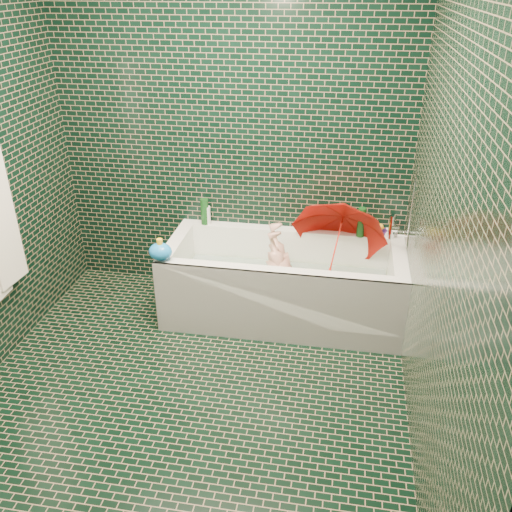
% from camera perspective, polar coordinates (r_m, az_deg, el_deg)
% --- Properties ---
extents(floor, '(2.80, 2.80, 0.00)m').
position_cam_1_polar(floor, '(3.40, -7.29, -14.71)').
color(floor, black).
rests_on(floor, ground).
extents(wall_back, '(2.80, 0.00, 2.80)m').
position_cam_1_polar(wall_back, '(4.01, -2.61, 12.75)').
color(wall_back, black).
rests_on(wall_back, floor).
extents(wall_front, '(2.80, 0.00, 2.80)m').
position_cam_1_polar(wall_front, '(1.65, -24.22, -13.92)').
color(wall_front, black).
rests_on(wall_front, floor).
extents(wall_right, '(0.00, 2.80, 2.80)m').
position_cam_1_polar(wall_right, '(2.63, 19.17, 3.07)').
color(wall_right, black).
rests_on(wall_right, floor).
extents(bathtub, '(1.70, 0.75, 0.55)m').
position_cam_1_polar(bathtub, '(3.99, 2.86, -3.61)').
color(bathtub, white).
rests_on(bathtub, floor).
extents(bath_mat, '(1.35, 0.47, 0.01)m').
position_cam_1_polar(bath_mat, '(4.03, 2.87, -4.16)').
color(bath_mat, '#3FD029').
rests_on(bath_mat, bathtub).
extents(water, '(1.48, 0.53, 0.00)m').
position_cam_1_polar(water, '(3.96, 2.92, -2.38)').
color(water, silver).
rests_on(water, bathtub).
extents(faucet, '(0.18, 0.19, 0.55)m').
position_cam_1_polar(faucet, '(3.74, 15.56, 2.85)').
color(faucet, silver).
rests_on(faucet, wall_right).
extents(child, '(0.85, 0.31, 0.37)m').
position_cam_1_polar(child, '(3.92, 3.09, -2.56)').
color(child, tan).
rests_on(child, bathtub).
extents(umbrella, '(0.89, 0.99, 0.96)m').
position_cam_1_polar(umbrella, '(3.88, 8.43, 1.13)').
color(umbrella, red).
rests_on(umbrella, bathtub).
extents(soap_bottle_a, '(0.13, 0.13, 0.26)m').
position_cam_1_polar(soap_bottle_a, '(4.11, 14.10, 1.90)').
color(soap_bottle_a, white).
rests_on(soap_bottle_a, bathtub).
extents(soap_bottle_b, '(0.11, 0.11, 0.19)m').
position_cam_1_polar(soap_bottle_b, '(4.12, 13.59, 2.03)').
color(soap_bottle_b, '#471D6E').
rests_on(soap_bottle_b, bathtub).
extents(soap_bottle_c, '(0.15, 0.15, 0.16)m').
position_cam_1_polar(soap_bottle_c, '(4.12, 12.88, 2.12)').
color(soap_bottle_c, '#134317').
rests_on(soap_bottle_c, bathtub).
extents(bottle_right_tall, '(0.07, 0.07, 0.22)m').
position_cam_1_polar(bottle_right_tall, '(4.04, 11.02, 3.51)').
color(bottle_right_tall, '#134317').
rests_on(bottle_right_tall, bathtub).
extents(bottle_right_pump, '(0.06, 0.06, 0.18)m').
position_cam_1_polar(bottle_right_pump, '(4.06, 14.13, 2.99)').
color(bottle_right_pump, silver).
rests_on(bottle_right_pump, bathtub).
extents(bottle_left_tall, '(0.06, 0.06, 0.21)m').
position_cam_1_polar(bottle_left_tall, '(4.19, -5.42, 4.68)').
color(bottle_left_tall, '#134317').
rests_on(bottle_left_tall, bathtub).
extents(bottle_left_short, '(0.05, 0.05, 0.14)m').
position_cam_1_polar(bottle_left_short, '(4.20, -5.16, 4.31)').
color(bottle_left_short, white).
rests_on(bottle_left_short, bathtub).
extents(rubber_duck, '(0.13, 0.11, 0.10)m').
position_cam_1_polar(rubber_duck, '(4.09, 12.49, 2.65)').
color(rubber_duck, yellow).
rests_on(rubber_duck, bathtub).
extents(bath_toy, '(0.18, 0.15, 0.16)m').
position_cam_1_polar(bath_toy, '(3.69, -10.03, 0.49)').
color(bath_toy, blue).
rests_on(bath_toy, bathtub).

